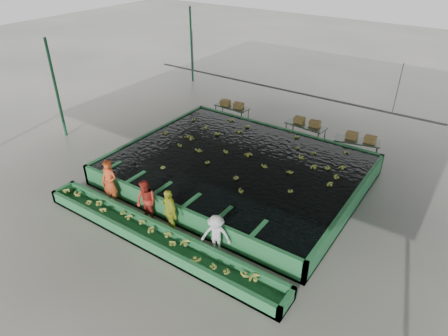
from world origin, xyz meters
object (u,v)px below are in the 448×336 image
Objects in this scene: worker_b at (146,202)px; packing_table_right at (356,149)px; packing_table_mid at (305,133)px; box_stack_left at (232,107)px; worker_a at (110,183)px; box_stack_right at (360,140)px; sorting_trough at (156,238)px; worker_c at (169,211)px; packing_table_left at (232,114)px; box_stack_mid at (307,124)px; flotation_tank at (237,169)px; worker_d at (216,235)px.

worker_b is 0.81× the size of packing_table_right.
packing_table_mid is 1.50× the size of box_stack_left.
worker_a is 1.39× the size of box_stack_right.
sorting_trough is 10.52m from box_stack_right.
worker_a is at bearing -113.20° from packing_table_mid.
worker_c reaches higher than box_stack_left.
box_stack_mid is (4.45, 0.04, 0.48)m from packing_table_left.
packing_table_mid is (4.44, -0.04, 0.02)m from packing_table_left.
box_stack_right is at bearing -3.32° from packing_table_mid.
packing_table_right is (6.61, 8.96, -0.48)m from worker_a.
packing_table_mid reaches higher than sorting_trough.
sorting_trough is 10.03m from packing_table_mid.
box_stack_right reaches higher than box_stack_mid.
flotation_tank is 4.94× the size of packing_table_mid.
flotation_tank is 5.14× the size of packing_table_left.
packing_table_right is at bearing 56.60° from worker_d.
worker_c is (-0.03, -4.30, 0.42)m from flotation_tank.
worker_c is 1.98m from worker_d.
box_stack_right is at bearing -4.83° from box_stack_mid.
box_stack_left is at bearing -178.94° from box_stack_mid.
box_stack_mid reaches higher than packing_table_left.
worker_a reaches higher than worker_d.
packing_table_right is (3.58, 9.76, 0.21)m from sorting_trough.
worker_c is at bearing 4.17° from worker_b.
flotation_tank is 4.73m from worker_d.
worker_d is 9.32m from box_stack_mid.
worker_b is 0.96× the size of worker_c.
packing_table_mid is 1.51× the size of box_stack_mid.
worker_d is 0.77× the size of packing_table_left.
packing_table_left is at bearing 177.88° from packing_table_right.
box_stack_left is 1.01× the size of box_stack_mid.
box_stack_right is (2.77, -0.23, 0.01)m from box_stack_mid.
packing_table_right is at bearing -6.46° from box_stack_mid.
box_stack_left is (-5.45, 9.18, 0.14)m from worker_d.
sorting_trough is at bearing -70.65° from box_stack_left.
worker_d is (1.95, 0.80, 0.50)m from sorting_trough.
box_stack_right is (7.23, -0.20, 0.49)m from packing_table_left.
worker_a is (-3.03, 0.80, 0.70)m from sorting_trough.
worker_a is at bearing 165.22° from sorting_trough.
packing_table_left is 4.48m from box_stack_mid.
box_stack_mid is at bearing 58.68° from worker_a.
box_stack_mid is (0.02, 0.07, 0.46)m from packing_table_mid.
worker_c is 1.16× the size of worker_d.
box_stack_right is (3.73, 9.02, 0.06)m from worker_c.
worker_d is 9.25m from packing_table_mid.
packing_table_mid is at bearing 73.38° from worker_d.
flotation_tank is at bearing 90.00° from sorting_trough.
worker_a reaches higher than worker_b.
flotation_tank is 7.48× the size of box_stack_mid.
flotation_tank is 7.34× the size of box_stack_right.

